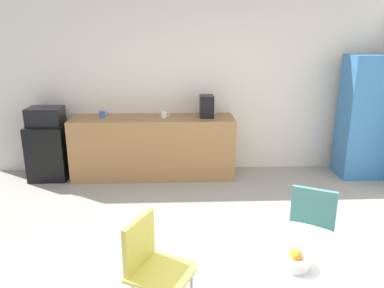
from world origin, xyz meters
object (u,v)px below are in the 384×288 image
(chair_teal, at_px, (310,226))
(fruit_bowl, at_px, (294,260))
(chair_yellow, at_px, (151,259))
(mini_fridge, at_px, (49,151))
(coffee_maker, at_px, (207,106))
(round_table, at_px, (287,283))
(microwave, at_px, (45,116))
(locker_cabinet, at_px, (363,117))
(mug_red, at_px, (102,114))
(mug_green, at_px, (164,115))
(mug_white, at_px, (209,114))

(chair_teal, relative_size, fruit_bowl, 4.07)
(chair_yellow, bearing_deg, fruit_bowl, -26.87)
(mini_fridge, xyz_separation_m, coffee_maker, (2.32, 0.00, 0.66))
(round_table, bearing_deg, chair_teal, 62.47)
(mini_fridge, bearing_deg, fruit_bowl, -53.11)
(round_table, bearing_deg, chair_yellow, 153.46)
(chair_teal, bearing_deg, microwave, 139.67)
(mini_fridge, xyz_separation_m, chair_teal, (3.02, -2.56, 0.12))
(locker_cabinet, distance_m, mug_red, 3.81)
(microwave, relative_size, chair_yellow, 0.58)
(round_table, bearing_deg, fruit_bowl, -37.46)
(chair_yellow, relative_size, mug_green, 6.43)
(round_table, xyz_separation_m, chair_teal, (0.45, 0.87, -0.10))
(locker_cabinet, bearing_deg, round_table, -121.56)
(fruit_bowl, height_order, coffee_maker, coffee_maker)
(chair_teal, xyz_separation_m, mug_red, (-2.21, 2.60, 0.43))
(chair_yellow, xyz_separation_m, mug_red, (-0.88, 3.03, 0.43))
(microwave, distance_m, round_table, 4.30)
(mug_red, distance_m, coffee_maker, 1.52)
(locker_cabinet, bearing_deg, mug_green, 178.55)
(mug_green, bearing_deg, mug_white, -0.34)
(chair_teal, bearing_deg, coffee_maker, 105.18)
(locker_cabinet, distance_m, mug_green, 2.91)
(microwave, bearing_deg, mug_white, -0.74)
(round_table, relative_size, mug_green, 8.72)
(chair_teal, distance_m, fruit_bowl, 1.02)
(mug_white, distance_m, mug_green, 0.66)
(mini_fridge, relative_size, chair_teal, 0.97)
(mini_fridge, height_order, microwave, microwave)
(mini_fridge, xyz_separation_m, chair_yellow, (1.69, -2.99, 0.12))
(mug_green, relative_size, coffee_maker, 0.40)
(mug_green, xyz_separation_m, mug_red, (-0.90, 0.07, 0.00))
(microwave, height_order, chair_yellow, microwave)
(chair_teal, relative_size, mug_green, 6.43)
(mug_green, relative_size, mug_red, 1.00)
(locker_cabinet, relative_size, mug_red, 13.89)
(mini_fridge, height_order, mug_red, mug_red)
(locker_cabinet, bearing_deg, chair_yellow, -135.30)
(round_table, bearing_deg, microwave, 126.78)
(microwave, xyz_separation_m, round_table, (2.56, -3.43, -0.31))
(mini_fridge, xyz_separation_m, mug_white, (2.36, -0.03, 0.55))
(mini_fridge, xyz_separation_m, mug_green, (1.70, -0.03, 0.55))
(mug_white, bearing_deg, fruit_bowl, -86.20)
(chair_yellow, height_order, fruit_bowl, fruit_bowl)
(mini_fridge, relative_size, coffee_maker, 2.51)
(round_table, xyz_separation_m, chair_yellow, (-0.88, 0.44, -0.10))
(mini_fridge, bearing_deg, mug_red, 2.74)
(microwave, height_order, fruit_bowl, microwave)
(round_table, height_order, chair_teal, chair_teal)
(mug_white, distance_m, coffee_maker, 0.12)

